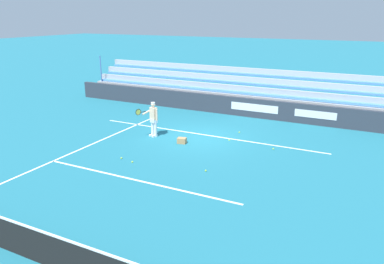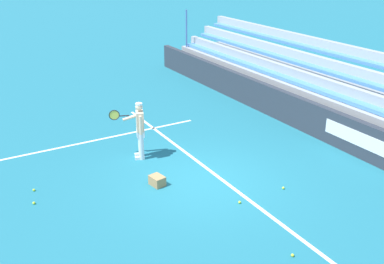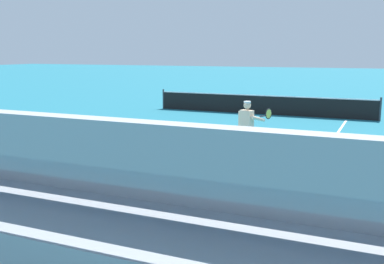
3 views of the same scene
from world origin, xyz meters
The scene contains 12 objects.
ground_plane centered at (0.00, 0.00, 0.00)m, with size 160.00×160.00×0.00m, color #1E6B7F.
court_baseline_white centered at (0.00, -0.50, 0.00)m, with size 12.00×0.10×0.01m, color white.
court_sideline_white centered at (4.11, 4.00, 0.00)m, with size 0.10×12.00×0.01m, color white.
back_wall_sponsor_board centered at (-0.01, -4.86, 0.55)m, with size 23.23×0.25×1.10m.
bleacher_stand centered at (0.00, -6.69, 0.73)m, with size 22.07×2.40×2.95m.
tennis_player centered at (2.20, 0.83, 0.89)m, with size 0.82×0.93×1.71m.
ball_box_cardboard centered at (0.45, 1.14, 0.13)m, with size 0.40×0.30×0.26m, color #A87F51.
tennis_ball_far_right centered at (-1.40, -0.20, 0.03)m, with size 0.07×0.07×0.07m, color #CCE533.
tennis_ball_near_player centered at (1.11, 4.17, 0.03)m, with size 0.07×0.07×0.07m, color #CCE533.
tennis_ball_on_baseline centered at (1.76, 4.03, 0.03)m, with size 0.07×0.07×0.07m, color #CCE533.
tennis_ball_stray_back centered at (-3.60, 0.06, 0.03)m, with size 0.07×0.07×0.07m, color #CCE533.
tennis_ball_by_box centered at (-1.39, -1.60, 0.03)m, with size 0.07×0.07×0.07m, color #CCE533.
Camera 2 is at (-9.02, 5.58, 5.86)m, focal length 42.00 mm.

